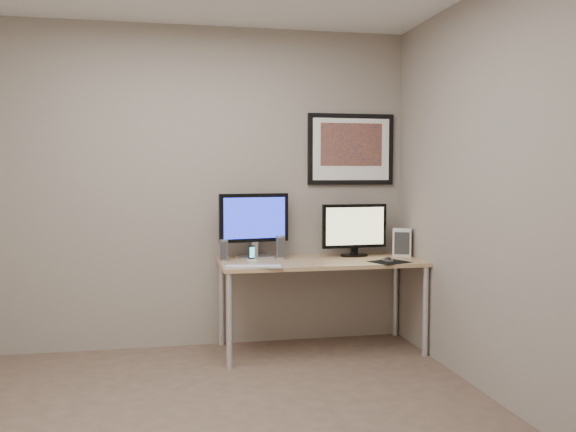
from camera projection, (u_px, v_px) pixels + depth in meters
name	position (u px, v px, depth m)	size (l,w,h in m)	color
floor	(206.00, 430.00, 3.37)	(3.60, 3.60, 0.00)	brown
room	(199.00, 136.00, 3.69)	(3.60, 3.60, 3.60)	white
desk	(320.00, 268.00, 4.84)	(1.60, 0.70, 0.73)	olive
framed_art	(351.00, 149.00, 5.17)	(0.75, 0.04, 0.60)	black
monitor_large	(254.00, 223.00, 4.91)	(0.57, 0.23, 0.52)	#BBBBC0
monitor_tv	(354.00, 229.00, 5.03)	(0.55, 0.14, 0.43)	black
speaker_left	(224.00, 250.00, 4.77)	(0.07, 0.07, 0.17)	#BBBBC0
speaker_right	(281.00, 247.00, 4.90)	(0.07, 0.07, 0.19)	#BBBBC0
phone_dock	(252.00, 253.00, 4.79)	(0.06, 0.06, 0.12)	black
keyboard	(253.00, 266.00, 4.44)	(0.42, 0.11, 0.01)	silver
mousepad	(389.00, 262.00, 4.72)	(0.26, 0.23, 0.00)	black
mouse	(388.00, 259.00, 4.74)	(0.05, 0.09, 0.03)	black
fan_unit	(402.00, 242.00, 5.03)	(0.15, 0.11, 0.23)	silver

